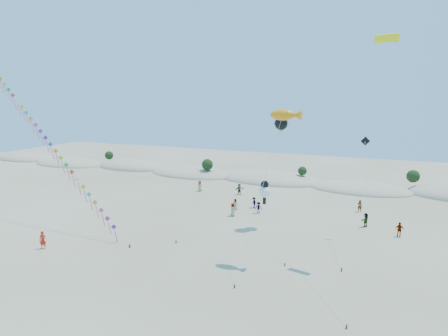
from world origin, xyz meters
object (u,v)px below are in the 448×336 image
kite_train (49,143)px  fish_kite (286,115)px  flyer_foreground (43,240)px  parafoil_kite (386,45)px

kite_train → fish_kite: size_ratio=1.84×
kite_train → flyer_foreground: kite_train is taller
parafoil_kite → fish_kite: bearing=-158.8°
kite_train → flyer_foreground: (5.78, -6.98, -8.96)m
kite_train → parafoil_kite: (36.66, 3.01, 9.76)m
fish_kite → kite_train: bearing=180.0°
fish_kite → parafoil_kite: 10.28m
fish_kite → flyer_foreground: size_ratio=7.64×
parafoil_kite → flyer_foreground: bearing=-162.1°
fish_kite → flyer_foreground: (-23.10, -6.97, -12.73)m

